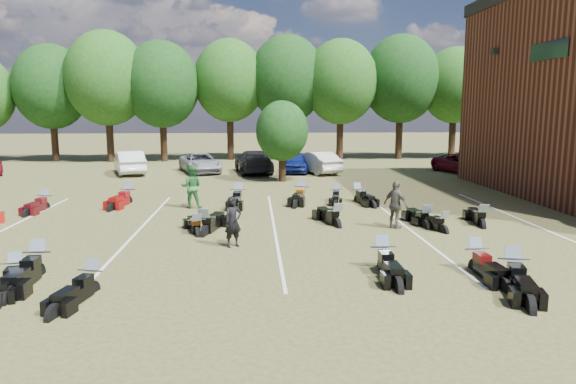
{
  "coord_description": "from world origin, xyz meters",
  "views": [
    {
      "loc": [
        -3.74,
        -15.79,
        4.42
      ],
      "look_at": [
        -2.41,
        4.0,
        1.2
      ],
      "focal_mm": 32.0,
      "sensor_mm": 36.0,
      "label": 1
    }
  ],
  "objects": [
    {
      "name": "ground",
      "position": [
        0.0,
        0.0,
        0.0
      ],
      "size": [
        160.0,
        160.0,
        0.0
      ],
      "primitive_type": "plane",
      "color": "brown",
      "rests_on": "ground"
    },
    {
      "name": "car_1",
      "position": [
        -12.26,
        19.89,
        0.8
      ],
      "size": [
        3.19,
        5.13,
        1.6
      ],
      "primitive_type": "imported",
      "rotation": [
        0.0,
        0.0,
        3.48
      ],
      "color": "silver",
      "rests_on": "ground"
    },
    {
      "name": "car_2",
      "position": [
        -7.5,
        20.37,
        0.69
      ],
      "size": [
        3.69,
        5.39,
        1.37
      ],
      "primitive_type": "imported",
      "rotation": [
        0.0,
        0.0,
        0.31
      ],
      "color": "#95999D",
      "rests_on": "ground"
    },
    {
      "name": "car_3",
      "position": [
        -3.75,
        19.8,
        0.79
      ],
      "size": [
        2.97,
        5.74,
        1.59
      ],
      "primitive_type": "imported",
      "rotation": [
        0.0,
        0.0,
        3.28
      ],
      "color": "black",
      "rests_on": "ground"
    },
    {
      "name": "car_4",
      "position": [
        -0.77,
        19.97,
        0.71
      ],
      "size": [
        2.13,
        4.3,
        1.41
      ],
      "primitive_type": "imported",
      "rotation": [
        0.0,
        0.0,
        -0.11
      ],
      "color": "navy",
      "rests_on": "ground"
    },
    {
      "name": "car_5",
      "position": [
        0.58,
        19.45,
        0.76
      ],
      "size": [
        3.27,
        4.85,
        1.51
      ],
      "primitive_type": "imported",
      "rotation": [
        0.0,
        0.0,
        3.55
      ],
      "color": "beige",
      "rests_on": "ground"
    },
    {
      "name": "car_6",
      "position": [
        10.77,
        18.95,
        0.64
      ],
      "size": [
        3.48,
        5.07,
        1.29
      ],
      "primitive_type": "imported",
      "rotation": [
        0.0,
        0.0,
        0.32
      ],
      "color": "#5F051A",
      "rests_on": "ground"
    },
    {
      "name": "car_7",
      "position": [
        15.44,
        20.48,
        0.75
      ],
      "size": [
        2.29,
        5.25,
        1.5
      ],
      "primitive_type": "imported",
      "rotation": [
        0.0,
        0.0,
        3.18
      ],
      "color": "#3B3B41",
      "rests_on": "ground"
    },
    {
      "name": "person_black",
      "position": [
        -4.43,
        0.42,
        0.82
      ],
      "size": [
        0.72,
        0.64,
        1.64
      ],
      "primitive_type": "imported",
      "rotation": [
        0.0,
        0.0,
        0.52
      ],
      "color": "black",
      "rests_on": "ground"
    },
    {
      "name": "person_green",
      "position": [
        -6.54,
        7.18,
        0.97
      ],
      "size": [
        0.95,
        0.74,
        1.94
      ],
      "primitive_type": "imported",
      "rotation": [
        0.0,
        0.0,
        3.13
      ],
      "color": "#286A2F",
      "rests_on": "ground"
    },
    {
      "name": "person_grey",
      "position": [
        1.52,
        2.63,
        0.9
      ],
      "size": [
        0.99,
        1.1,
        1.8
      ],
      "primitive_type": "imported",
      "rotation": [
        0.0,
        0.0,
        2.22
      ],
      "color": "#514E45",
      "rests_on": "ground"
    },
    {
      "name": "motorcycle_0",
      "position": [
        -9.52,
        -2.25,
        0.0
      ],
      "size": [
        0.84,
        2.49,
        1.38
      ],
      "primitive_type": null,
      "rotation": [
        0.0,
        0.0,
        0.02
      ],
      "color": "black",
      "rests_on": "ground"
    },
    {
      "name": "motorcycle_1",
      "position": [
        -9.82,
        -2.85,
        0.0
      ],
      "size": [
        1.04,
        2.15,
        1.15
      ],
      "primitive_type": null,
      "rotation": [
        0.0,
        0.0,
        0.2
      ],
      "color": "black",
      "rests_on": "ground"
    },
    {
      "name": "motorcycle_2",
      "position": [
        -7.7,
        -3.62,
        0.0
      ],
      "size": [
        1.13,
        2.19,
        1.17
      ],
      "primitive_type": null,
      "rotation": [
        0.0,
        0.0,
        -0.23
      ],
      "color": "black",
      "rests_on": "ground"
    },
    {
      "name": "motorcycle_3",
      "position": [
        -0.19,
        -2.23,
        0.0
      ],
      "size": [
        0.79,
        2.37,
        1.31
      ],
      "primitive_type": null,
      "rotation": [
        0.0,
        0.0,
        -0.02
      ],
      "color": "black",
      "rests_on": "ground"
    },
    {
      "name": "motorcycle_4",
      "position": [
        2.8,
        -3.68,
        0.0
      ],
      "size": [
        1.39,
        2.56,
        1.36
      ],
      "primitive_type": null,
      "rotation": [
        0.0,
        0.0,
        -0.27
      ],
      "color": "black",
      "rests_on": "ground"
    },
    {
      "name": "motorcycle_5",
      "position": [
        2.35,
        -2.51,
        0.0
      ],
      "size": [
        0.78,
        2.28,
        1.26
      ],
      "primitive_type": null,
      "rotation": [
        0.0,
        0.0,
        0.02
      ],
      "color": "black",
      "rests_on": "ground"
    },
    {
      "name": "motorcycle_8",
      "position": [
        -5.77,
        2.0,
        0.0
      ],
      "size": [
        1.17,
        2.17,
        1.15
      ],
      "primitive_type": null,
      "rotation": [
        0.0,
        0.0,
        3.4
      ],
      "color": "black",
      "rests_on": "ground"
    },
    {
      "name": "motorcycle_9",
      "position": [
        -5.48,
        2.04,
        0.0
      ],
      "size": [
        1.39,
        2.58,
        1.37
      ],
      "primitive_type": null,
      "rotation": [
        0.0,
        0.0,
        2.88
      ],
      "color": "black",
      "rests_on": "ground"
    },
    {
      "name": "motorcycle_10",
      "position": [
        -0.63,
        3.04,
        0.0
      ],
      "size": [
        1.32,
        2.43,
        1.29
      ],
      "primitive_type": null,
      "rotation": [
        0.0,
        0.0,
        3.41
      ],
      "color": "black",
      "rests_on": "ground"
    },
    {
      "name": "motorcycle_11",
      "position": [
        2.67,
        2.58,
        0.0
      ],
      "size": [
        0.91,
        2.32,
        1.27
      ],
      "primitive_type": null,
      "rotation": [
        0.0,
        0.0,
        3.22
      ],
      "color": "black",
      "rests_on": "ground"
    },
    {
      "name": "motorcycle_12",
      "position": [
        3.05,
        1.86,
        0.0
      ],
      "size": [
        1.26,
        2.15,
        1.14
      ],
      "primitive_type": null,
      "rotation": [
        0.0,
        0.0,
        3.46
      ],
      "color": "black",
      "rests_on": "ground"
    },
    {
      "name": "motorcycle_13",
      "position": [
        4.83,
        2.56,
        0.0
      ],
      "size": [
        1.07,
        2.36,
        1.27
      ],
      "primitive_type": null,
      "rotation": [
        0.0,
        0.0,
        2.98
      ],
      "color": "black",
      "rests_on": "ground"
    },
    {
      "name": "motorcycle_14",
      "position": [
        -13.05,
        7.36,
        0.0
      ],
      "size": [
        0.91,
        2.26,
        1.23
      ],
      "primitive_type": null,
      "rotation": [
        0.0,
        0.0,
        -0.1
      ],
      "color": "#40090E",
      "rests_on": "ground"
    },
    {
      "name": "motorcycle_15",
      "position": [
        -9.7,
        8.52,
        0.0
      ],
      "size": [
        1.21,
        2.57,
        1.38
      ],
      "primitive_type": null,
      "rotation": [
        0.0,
        0.0,
        -0.18
      ],
      "color": "maroon",
      "rests_on": "ground"
    },
    {
      "name": "motorcycle_16",
      "position": [
        -4.48,
        8.04,
        0.0
      ],
      "size": [
        0.98,
        2.53,
        1.38
      ],
      "primitive_type": null,
      "rotation": [
        0.0,
        0.0,
        -0.08
      ],
      "color": "black",
      "rests_on": "ground"
    },
    {
      "name": "motorcycle_17",
      "position": [
        -1.42,
        8.71,
        0.0
      ],
      "size": [
        1.41,
        2.64,
        1.4
      ],
      "primitive_type": null,
      "rotation": [
        0.0,
        0.0,
        -0.25
      ],
      "color": "black",
      "rests_on": "ground"
    },
    {
      "name": "motorcycle_18",
      "position": [
        1.26,
        8.28,
        0.0
      ],
      "size": [
        1.19,
        2.37,
        1.26
      ],
      "primitive_type": null,
      "rotation": [
        0.0,
        0.0,
        0.22
      ],
      "color": "black",
      "rests_on": "ground"
    },
    {
      "name": "motorcycle_19",
      "position": [
        0.25,
        8.56,
        0.0
      ],
      "size": [
        1.02,
        2.14,
        1.14
      ],
      "primitive_type": null,
      "rotation": [
        0.0,
        0.0,
        -0.19
      ],
      "color": "black",
      "rests_on": "ground"
    },
    {
      "name": "tree_line",
      "position": [
        -1.0,
        29.0,
        6.31
      ],
      "size": [
        56.0,
        6.0,
        9.79
      ],
      "color": "black",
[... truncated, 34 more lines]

